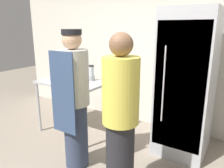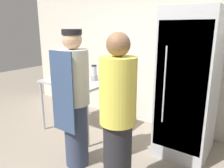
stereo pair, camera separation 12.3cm
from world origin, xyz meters
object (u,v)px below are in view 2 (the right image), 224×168
object	(u,v)px
blender_pitcher	(94,74)
person_customer	(118,118)
donut_box	(67,81)
binder_stack	(66,74)
person_baker	(74,99)
refrigerator	(188,85)

from	to	relation	value
blender_pitcher	person_customer	bearing A→B (deg)	-41.95
donut_box	person_customer	distance (m)	1.51
donut_box	person_customer	xyz separation A→B (m)	(1.37, -0.63, -0.07)
binder_stack	person_baker	distance (m)	1.35
refrigerator	binder_stack	size ratio (longest dim) A/B	6.35
binder_stack	person_baker	xyz separation A→B (m)	(1.04, -0.86, -0.03)
blender_pitcher	binder_stack	world-z (taller)	blender_pitcher
refrigerator	person_customer	xyz separation A→B (m)	(-0.32, -1.24, -0.12)
blender_pitcher	person_customer	xyz separation A→B (m)	(1.16, -1.04, -0.13)
person_baker	person_customer	bearing A→B (deg)	-10.70
refrigerator	person_customer	size ratio (longest dim) A/B	1.16
person_baker	donut_box	bearing A→B (deg)	142.86
refrigerator	person_customer	bearing A→B (deg)	-104.62
refrigerator	donut_box	xyz separation A→B (m)	(-1.70, -0.61, -0.06)
blender_pitcher	person_baker	bearing A→B (deg)	-64.64
refrigerator	person_baker	xyz separation A→B (m)	(-1.05, -1.10, -0.10)
person_baker	binder_stack	bearing A→B (deg)	140.43
binder_stack	person_baker	world-z (taller)	person_baker
refrigerator	binder_stack	distance (m)	2.11
blender_pitcher	donut_box	bearing A→B (deg)	-117.36
person_baker	person_customer	size ratio (longest dim) A/B	1.01
donut_box	blender_pitcher	world-z (taller)	donut_box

